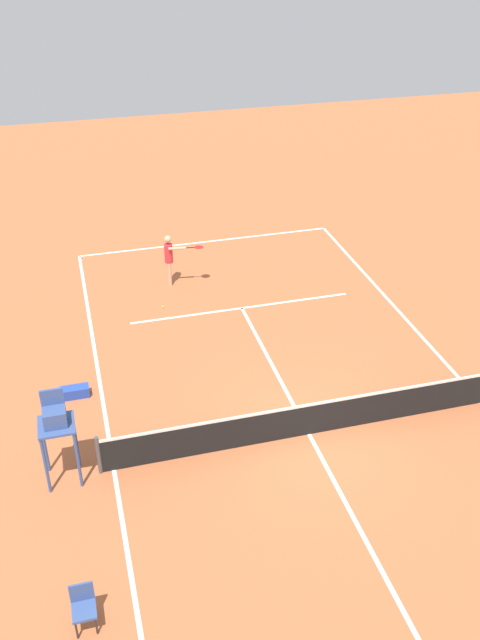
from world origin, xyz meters
The scene contains 8 objects.
ground_plane centered at (0.00, 0.00, 0.00)m, with size 60.00×60.00×0.00m, color #B76038.
court_lines centered at (0.00, 0.00, 0.00)m, with size 9.79×23.30×0.01m.
tennis_net centered at (0.00, 0.00, 0.50)m, with size 10.39×0.10×1.07m.
player_serving centered at (1.91, -8.57, 1.10)m, with size 1.29×0.71×1.83m.
tennis_ball centered at (2.48, -7.08, 0.03)m, with size 0.07×0.07×0.07m, color #CCE033.
umpire_chair centered at (5.95, -0.05, 1.61)m, with size 0.80×0.80×2.41m.
courtside_chair_near centered at (5.78, 3.90, 0.53)m, with size 0.44×0.46×0.95m.
equipment_bag centered at (5.53, -3.07, 0.15)m, with size 0.76×0.32×0.30m, color #2647B7.
Camera 1 is at (5.11, 12.32, 11.52)m, focal length 38.92 mm.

